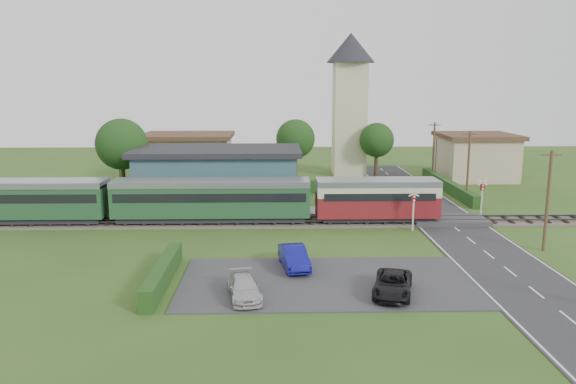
{
  "coord_description": "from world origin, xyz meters",
  "views": [
    {
      "loc": [
        -4.49,
        -43.12,
        11.39
      ],
      "look_at": [
        -3.35,
        4.0,
        2.3
      ],
      "focal_mm": 35.0,
      "sensor_mm": 36.0,
      "label": 1
    }
  ],
  "objects_px": {
    "crossing_signal_near": "(414,204)",
    "car_park_blue": "(294,257)",
    "station_building": "(218,175)",
    "car_park_dark": "(393,284)",
    "church_tower": "(350,93)",
    "crossing_signal_far": "(482,192)",
    "house_east": "(476,156)",
    "car_park_silver": "(244,288)",
    "equipment_hut": "(120,196)",
    "train": "(173,199)",
    "house_west": "(188,156)",
    "car_on_road": "(412,190)",
    "pedestrian_near": "(296,199)",
    "pedestrian_far": "(150,203)"
  },
  "relations": [
    {
      "from": "church_tower",
      "to": "crossing_signal_near",
      "type": "distance_m",
      "value": 29.57
    },
    {
      "from": "crossing_signal_near",
      "to": "crossing_signal_far",
      "type": "distance_m",
      "value": 8.65
    },
    {
      "from": "house_east",
      "to": "pedestrian_far",
      "type": "height_order",
      "value": "house_east"
    },
    {
      "from": "crossing_signal_near",
      "to": "car_park_silver",
      "type": "relative_size",
      "value": 0.84
    },
    {
      "from": "pedestrian_near",
      "to": "house_east",
      "type": "bearing_deg",
      "value": -120.37
    },
    {
      "from": "car_on_road",
      "to": "pedestrian_near",
      "type": "xyz_separation_m",
      "value": [
        -12.37,
        -8.24,
        0.78
      ]
    },
    {
      "from": "station_building",
      "to": "house_west",
      "type": "distance_m",
      "value": 14.87
    },
    {
      "from": "house_east",
      "to": "car_park_silver",
      "type": "distance_m",
      "value": 46.57
    },
    {
      "from": "house_east",
      "to": "car_on_road",
      "type": "relative_size",
      "value": 2.82
    },
    {
      "from": "train",
      "to": "crossing_signal_near",
      "type": "relative_size",
      "value": 13.18
    },
    {
      "from": "pedestrian_far",
      "to": "pedestrian_near",
      "type": "bearing_deg",
      "value": -77.25
    },
    {
      "from": "house_west",
      "to": "car_on_road",
      "type": "distance_m",
      "value": 27.27
    },
    {
      "from": "church_tower",
      "to": "crossing_signal_near",
      "type": "bearing_deg",
      "value": -87.18
    },
    {
      "from": "equipment_hut",
      "to": "car_park_silver",
      "type": "xyz_separation_m",
      "value": [
        11.84,
        -19.67,
        -1.1
      ]
    },
    {
      "from": "crossing_signal_near",
      "to": "car_park_dark",
      "type": "relative_size",
      "value": 0.77
    },
    {
      "from": "crossing_signal_near",
      "to": "car_park_blue",
      "type": "xyz_separation_m",
      "value": [
        -9.7,
        -9.09,
        -1.38
      ]
    },
    {
      "from": "car_park_blue",
      "to": "church_tower",
      "type": "bearing_deg",
      "value": 68.89
    },
    {
      "from": "church_tower",
      "to": "car_park_blue",
      "type": "distance_m",
      "value": 39.56
    },
    {
      "from": "house_west",
      "to": "crossing_signal_far",
      "type": "height_order",
      "value": "house_west"
    },
    {
      "from": "station_building",
      "to": "car_park_dark",
      "type": "height_order",
      "value": "station_building"
    },
    {
      "from": "car_park_dark",
      "to": "house_west",
      "type": "bearing_deg",
      "value": 128.63
    },
    {
      "from": "equipment_hut",
      "to": "car_park_silver",
      "type": "distance_m",
      "value": 22.99
    },
    {
      "from": "house_east",
      "to": "car_park_blue",
      "type": "xyz_separation_m",
      "value": [
        -23.3,
        -33.5,
        -2.03
      ]
    },
    {
      "from": "equipment_hut",
      "to": "crossing_signal_near",
      "type": "distance_m",
      "value": 25.04
    },
    {
      "from": "station_building",
      "to": "car_park_dark",
      "type": "xyz_separation_m",
      "value": [
        11.93,
        -25.2,
        -2.02
      ]
    },
    {
      "from": "train",
      "to": "house_west",
      "type": "distance_m",
      "value": 23.11
    },
    {
      "from": "station_building",
      "to": "train",
      "type": "height_order",
      "value": "station_building"
    },
    {
      "from": "house_west",
      "to": "house_east",
      "type": "distance_m",
      "value": 35.01
    },
    {
      "from": "station_building",
      "to": "train",
      "type": "xyz_separation_m",
      "value": [
        -2.84,
        -8.99,
        -0.52
      ]
    },
    {
      "from": "car_on_road",
      "to": "equipment_hut",
      "type": "bearing_deg",
      "value": 120.17
    },
    {
      "from": "car_park_blue",
      "to": "pedestrian_near",
      "type": "height_order",
      "value": "pedestrian_near"
    },
    {
      "from": "crossing_signal_near",
      "to": "church_tower",
      "type": "bearing_deg",
      "value": 92.82
    },
    {
      "from": "car_park_silver",
      "to": "car_on_road",
      "type": "bearing_deg",
      "value": 50.44
    },
    {
      "from": "crossing_signal_near",
      "to": "station_building",
      "type": "bearing_deg",
      "value": 145.19
    },
    {
      "from": "house_west",
      "to": "car_park_blue",
      "type": "height_order",
      "value": "house_west"
    },
    {
      "from": "equipment_hut",
      "to": "house_west",
      "type": "distance_m",
      "value": 20.05
    },
    {
      "from": "car_park_silver",
      "to": "pedestrian_far",
      "type": "relative_size",
      "value": 2.32
    },
    {
      "from": "station_building",
      "to": "pedestrian_near",
      "type": "bearing_deg",
      "value": -36.14
    },
    {
      "from": "house_east",
      "to": "car_park_silver",
      "type": "bearing_deg",
      "value": -124.21
    },
    {
      "from": "church_tower",
      "to": "car_park_blue",
      "type": "bearing_deg",
      "value": -102.48
    },
    {
      "from": "equipment_hut",
      "to": "crossing_signal_far",
      "type": "distance_m",
      "value": 31.61
    },
    {
      "from": "house_east",
      "to": "crossing_signal_far",
      "type": "distance_m",
      "value": 20.64
    },
    {
      "from": "church_tower",
      "to": "car_park_silver",
      "type": "relative_size",
      "value": 4.5
    },
    {
      "from": "house_west",
      "to": "pedestrian_near",
      "type": "distance_m",
      "value": 23.09
    },
    {
      "from": "church_tower",
      "to": "crossing_signal_far",
      "type": "xyz_separation_m",
      "value": [
        8.6,
        -23.61,
        -8.08
      ]
    },
    {
      "from": "equipment_hut",
      "to": "car_on_road",
      "type": "height_order",
      "value": "equipment_hut"
    },
    {
      "from": "station_building",
      "to": "house_west",
      "type": "xyz_separation_m",
      "value": [
        -5.0,
        14.01,
        0.1
      ]
    },
    {
      "from": "station_building",
      "to": "church_tower",
      "type": "bearing_deg",
      "value": 48.59
    },
    {
      "from": "church_tower",
      "to": "train",
      "type": "bearing_deg",
      "value": -124.45
    },
    {
      "from": "crossing_signal_near",
      "to": "car_park_blue",
      "type": "bearing_deg",
      "value": -136.84
    }
  ]
}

